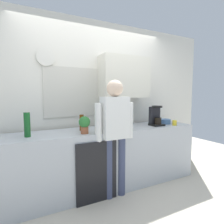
% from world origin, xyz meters
% --- Properties ---
extents(ground_plane, '(8.00, 8.00, 0.00)m').
position_xyz_m(ground_plane, '(0.00, 0.00, 0.00)').
color(ground_plane, beige).
extents(kitchen_counter, '(2.99, 0.64, 0.90)m').
position_xyz_m(kitchen_counter, '(0.00, 0.30, 0.45)').
color(kitchen_counter, '#B2B7BC').
rests_on(kitchen_counter, ground_plane).
extents(dishwasher_panel, '(0.56, 0.02, 0.81)m').
position_xyz_m(dishwasher_panel, '(-0.28, -0.03, 0.40)').
color(dishwasher_panel, black).
rests_on(dishwasher_panel, ground_plane).
extents(back_wall_assembly, '(4.59, 0.42, 2.60)m').
position_xyz_m(back_wall_assembly, '(0.05, 0.70, 1.36)').
color(back_wall_assembly, silver).
rests_on(back_wall_assembly, ground_plane).
extents(coffee_maker, '(0.20, 0.20, 0.33)m').
position_xyz_m(coffee_maker, '(0.88, 0.21, 1.04)').
color(coffee_maker, black).
rests_on(coffee_maker, kitchen_counter).
extents(bottle_amber_beer, '(0.06, 0.06, 0.23)m').
position_xyz_m(bottle_amber_beer, '(-0.35, 0.35, 1.01)').
color(bottle_amber_beer, brown).
rests_on(bottle_amber_beer, kitchen_counter).
extents(bottle_clear_soda, '(0.09, 0.09, 0.28)m').
position_xyz_m(bottle_clear_soda, '(0.18, 0.29, 1.04)').
color(bottle_clear_soda, '#2D8C33').
rests_on(bottle_clear_soda, kitchen_counter).
extents(bottle_green_wine, '(0.07, 0.07, 0.30)m').
position_xyz_m(bottle_green_wine, '(-1.07, 0.26, 1.05)').
color(bottle_green_wine, '#195923').
rests_on(bottle_green_wine, kitchen_counter).
extents(cup_yellow_cup, '(0.07, 0.07, 0.08)m').
position_xyz_m(cup_yellow_cup, '(1.17, 0.07, 0.94)').
color(cup_yellow_cup, yellow).
rests_on(cup_yellow_cup, kitchen_counter).
extents(mixing_bowl, '(0.22, 0.22, 0.08)m').
position_xyz_m(mixing_bowl, '(1.14, 0.28, 0.94)').
color(mixing_bowl, '#4C72A5').
rests_on(mixing_bowl, kitchen_counter).
extents(potted_plant, '(0.15, 0.15, 0.23)m').
position_xyz_m(potted_plant, '(-0.38, 0.12, 1.03)').
color(potted_plant, '#9E5638').
rests_on(potted_plant, kitchen_counter).
extents(dish_soap, '(0.06, 0.06, 0.18)m').
position_xyz_m(dish_soap, '(0.10, 0.51, 0.97)').
color(dish_soap, blue).
rests_on(dish_soap, kitchen_counter).
extents(person_at_sink, '(0.57, 0.22, 1.60)m').
position_xyz_m(person_at_sink, '(0.00, 0.00, 0.95)').
color(person_at_sink, '#3F4766').
rests_on(person_at_sink, ground_plane).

